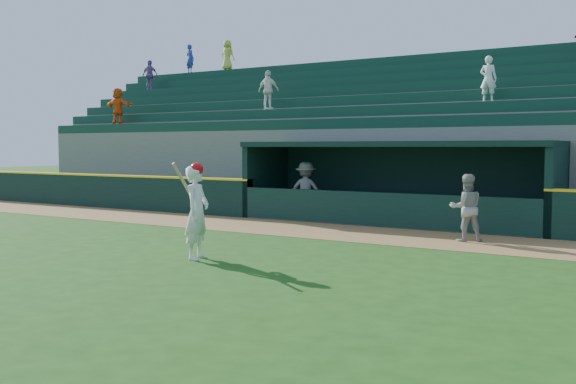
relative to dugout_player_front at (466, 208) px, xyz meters
name	(u,v)px	position (x,y,z in m)	size (l,w,h in m)	color
ground	(246,261)	(-2.98, -5.01, -0.82)	(120.00, 120.00, 0.00)	#1C4611
warning_track	(353,233)	(-2.98, -0.11, -0.82)	(40.00, 3.00, 0.01)	olive
field_wall_left	(86,191)	(-15.23, 1.54, -0.22)	(15.50, 0.30, 1.20)	black
wall_stripe_left	(86,175)	(-15.23, 1.54, 0.41)	(15.50, 0.32, 0.06)	yellow
dugout_player_front	(466,208)	(0.00, 0.00, 0.00)	(0.80, 0.62, 1.64)	#979792
dugout_player_inside	(306,190)	(-5.90, 2.43, 0.09)	(1.17, 0.67, 1.81)	gray
dugout	(398,178)	(-2.98, 3.00, 0.54)	(9.40, 2.80, 2.46)	slate
stands	(445,144)	(-2.98, 7.56, 1.58)	(34.50, 6.25, 7.61)	slate
batter_at_plate	(197,211)	(-3.98, -5.33, 0.17)	(0.62, 0.88, 1.99)	white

